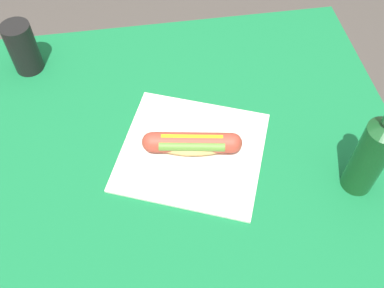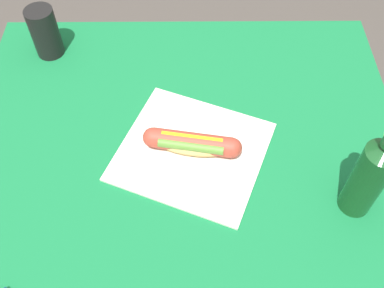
% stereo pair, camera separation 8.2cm
% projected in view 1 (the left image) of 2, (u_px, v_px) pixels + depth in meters
% --- Properties ---
extents(ground_plane, '(6.00, 6.00, 0.00)m').
position_uv_depth(ground_plane, '(189.00, 288.00, 1.57)').
color(ground_plane, '#47423D').
rests_on(ground_plane, ground).
extents(dining_table, '(0.99, 0.98, 0.77)m').
position_uv_depth(dining_table, '(188.00, 203.00, 1.07)').
color(dining_table, brown).
rests_on(dining_table, ground).
extents(paper_wrapper, '(0.39, 0.38, 0.01)m').
position_uv_depth(paper_wrapper, '(192.00, 151.00, 0.98)').
color(paper_wrapper, silver).
rests_on(paper_wrapper, dining_table).
extents(hot_dog, '(0.21, 0.08, 0.05)m').
position_uv_depth(hot_dog, '(192.00, 143.00, 0.95)').
color(hot_dog, '#DBB26B').
rests_on(hot_dog, paper_wrapper).
extents(soda_bottle, '(0.06, 0.06, 0.24)m').
position_uv_depth(soda_bottle, '(372.00, 154.00, 0.85)').
color(soda_bottle, '#14471E').
rests_on(soda_bottle, dining_table).
extents(drinking_cup, '(0.07, 0.07, 0.13)m').
position_uv_depth(drinking_cup, '(23.00, 48.00, 1.08)').
color(drinking_cup, black).
rests_on(drinking_cup, dining_table).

